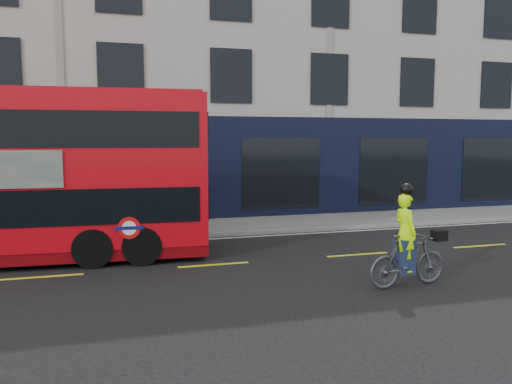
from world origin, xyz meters
name	(u,v)px	position (x,y,z in m)	size (l,w,h in m)	color
ground	(32,297)	(0.00, 0.00, 0.00)	(120.00, 120.00, 0.00)	black
pavement	(63,234)	(0.00, 6.50, 0.06)	(60.00, 3.00, 0.12)	slate
kerb	(58,243)	(0.00, 5.00, 0.07)	(60.00, 0.12, 0.13)	gray
building_terrace	(70,38)	(0.00, 12.94, 7.49)	(50.00, 10.07, 15.00)	#AAA8A0
road_edge_line	(57,248)	(0.00, 4.70, 0.00)	(58.00, 0.10, 0.01)	silver
lane_dashes	(42,277)	(0.00, 1.50, 0.00)	(58.00, 0.12, 0.01)	yellow
cyclist	(408,253)	(7.62, -1.46, 0.74)	(1.95, 0.72, 2.24)	#444749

